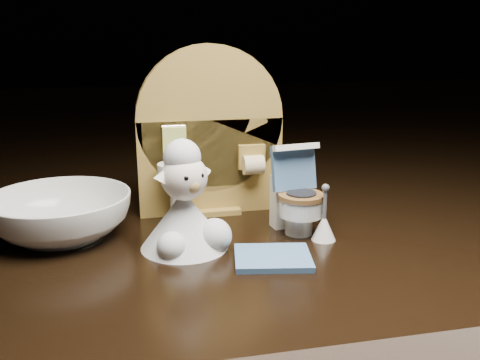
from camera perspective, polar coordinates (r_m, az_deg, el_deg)
The scene contains 6 objects.
backdrop_panel at distance 0.48m, azimuth -3.28°, elevation 4.15°, with size 0.13×0.05×0.15m.
toy_toilet at distance 0.44m, azimuth 5.97°, elevation -2.10°, with size 0.04×0.05×0.07m.
bath_mat at distance 0.39m, azimuth 3.52°, elevation -8.28°, with size 0.06×0.05×0.00m, color #446995.
toilet_brush at distance 0.43m, azimuth 8.94°, elevation -4.80°, with size 0.02×0.02×0.05m.
plush_lamb at distance 0.41m, azimuth -5.84°, elevation -3.27°, with size 0.07×0.07×0.09m.
ceramic_bowl at distance 0.45m, azimuth -18.62°, elevation -3.62°, with size 0.11×0.11×0.04m, color white.
Camera 1 is at (-0.07, -0.40, 0.16)m, focal length 40.00 mm.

